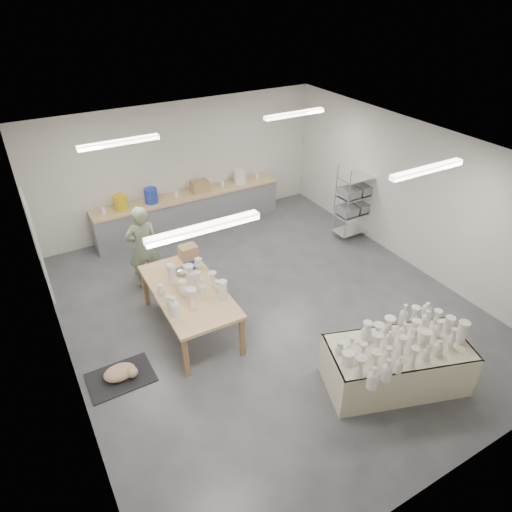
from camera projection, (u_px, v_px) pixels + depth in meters
room at (261, 210)px, 7.55m from camera, size 8.00×8.02×3.00m
back_counter at (189, 210)px, 11.07m from camera, size 4.60×0.60×1.24m
wire_shelf at (355, 200)px, 10.52m from camera, size 0.88×0.48×1.80m
drying_table at (396, 362)px, 6.87m from camera, size 2.32×1.66×1.12m
work_table at (189, 287)px, 7.79m from camera, size 1.16×2.25×1.20m
rug at (121, 377)px, 7.16m from camera, size 1.00×0.70×0.02m
cat at (121, 372)px, 7.10m from camera, size 0.55×0.43×0.21m
potter at (143, 248)px, 8.82m from camera, size 0.67×0.48×1.75m
red_stool at (143, 266)px, 9.33m from camera, size 0.37×0.37×0.32m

